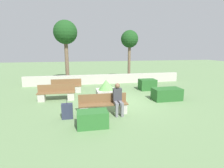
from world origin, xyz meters
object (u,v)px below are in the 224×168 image
at_px(person_seated_man, 118,97).
at_px(tree_center_left, 130,40).
at_px(suitcase, 67,111).
at_px(bench_left_side, 66,88).
at_px(planter_corner_left, 106,92).
at_px(bench_right_side, 56,94).
at_px(tree_leftmost, 65,34).
at_px(bench_front, 103,106).

distance_m(person_seated_man, tree_center_left, 9.13).
bearing_deg(person_seated_man, tree_center_left, 70.37).
distance_m(person_seated_man, suitcase, 2.21).
height_order(bench_left_side, planter_corner_left, planter_corner_left).
bearing_deg(bench_right_side, tree_leftmost, 93.48).
relative_size(bench_front, planter_corner_left, 1.72).
relative_size(bench_front, person_seated_man, 1.58).
relative_size(bench_front, tree_center_left, 0.49).
relative_size(planter_corner_left, tree_leftmost, 0.25).
bearing_deg(bench_left_side, planter_corner_left, -57.75).
xyz_separation_m(person_seated_man, tree_leftmost, (-2.57, 8.17, 3.28)).
height_order(bench_front, suitcase, bench_front).
relative_size(bench_right_side, tree_center_left, 0.46).
height_order(bench_right_side, suitcase, bench_right_side).
xyz_separation_m(bench_front, person_seated_man, (0.62, -0.14, 0.41)).
height_order(bench_right_side, person_seated_man, person_seated_man).
height_order(planter_corner_left, suitcase, planter_corner_left).
distance_m(bench_left_side, tree_leftmost, 5.34).
relative_size(bench_left_side, bench_right_side, 0.96).
xyz_separation_m(bench_front, tree_center_left, (3.54, 8.05, 3.20)).
xyz_separation_m(bench_right_side, planter_corner_left, (2.65, -1.01, 0.23)).
relative_size(person_seated_man, tree_center_left, 0.31).
distance_m(bench_right_side, suitcase, 2.90).
distance_m(suitcase, tree_leftmost, 9.11).
xyz_separation_m(planter_corner_left, tree_center_left, (3.17, 6.53, 2.98)).
bearing_deg(tree_center_left, bench_front, -113.77).
xyz_separation_m(bench_right_side, person_seated_man, (2.90, -2.67, 0.42)).
bearing_deg(suitcase, tree_leftmost, 92.84).
xyz_separation_m(bench_left_side, person_seated_man, (2.45, -4.32, 0.42)).
xyz_separation_m(bench_left_side, suitcase, (0.30, -4.46, -0.01)).
height_order(bench_left_side, tree_leftmost, tree_leftmost).
bearing_deg(planter_corner_left, bench_left_side, 129.63).
bearing_deg(bench_front, bench_left_side, 113.63).
distance_m(bench_front, planter_corner_left, 1.58).
bearing_deg(bench_left_side, tree_center_left, 28.32).
height_order(bench_right_side, tree_center_left, tree_center_left).
bearing_deg(bench_right_side, suitcase, -68.45).
xyz_separation_m(bench_front, bench_left_side, (-1.83, 4.18, -0.01)).
xyz_separation_m(bench_front, suitcase, (-1.54, -0.28, -0.02)).
distance_m(bench_front, person_seated_man, 0.76).
bearing_deg(tree_leftmost, person_seated_man, -72.52).
relative_size(person_seated_man, tree_leftmost, 0.27).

